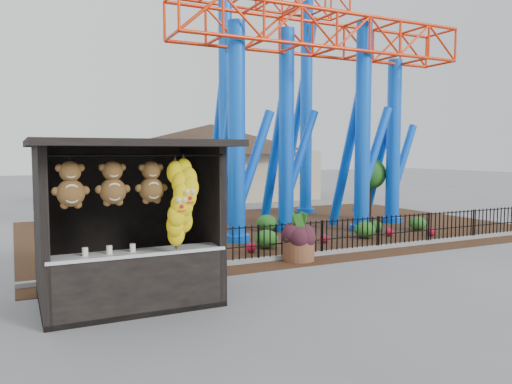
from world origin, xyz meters
name	(u,v)px	position (x,y,z in m)	size (l,w,h in m)	color
ground	(289,295)	(0.00, 0.00, 0.00)	(120.00, 120.00, 0.00)	slate
mulch_bed	(276,228)	(4.00, 8.00, 0.01)	(18.00, 12.00, 0.02)	#331E11
curb	(357,250)	(4.00, 3.00, 0.06)	(18.00, 0.18, 0.12)	gray
prize_booth	(129,224)	(-3.00, 0.90, 1.53)	(3.50, 3.40, 3.12)	black
picket_fence	(381,233)	(4.90, 3.00, 0.50)	(12.20, 0.06, 1.00)	black
roller_coaster	(299,60)	(5.12, 8.23, 6.44)	(11.00, 6.37, 10.82)	blue
terracotta_planter	(299,250)	(1.84, 2.70, 0.28)	(0.84, 0.84, 0.57)	brown
planter_foliage	(299,228)	(1.84, 2.70, 0.89)	(0.70, 0.70, 0.64)	#33141D
potted_plant	(295,245)	(1.74, 2.70, 0.43)	(0.77, 0.67, 0.86)	#2C5C1B
landscaping	(328,229)	(4.68, 5.51, 0.28)	(7.75, 3.99, 0.60)	#22581A
pavilion	(211,149)	(6.00, 20.00, 3.07)	(15.00, 15.00, 4.80)	#BFAD8C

